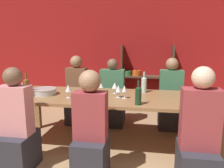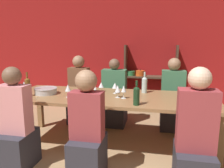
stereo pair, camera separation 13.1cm
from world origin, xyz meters
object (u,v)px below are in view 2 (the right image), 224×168
at_px(wine_glass_red_a, 115,86).
at_px(person_far_c, 172,103).
at_px(wine_glass_red_b, 24,85).
at_px(person_far_a, 80,97).
at_px(wine_glass_empty_a, 194,100).
at_px(wine_glass_red_e, 101,85).
at_px(wine_glass_red_d, 118,89).
at_px(wine_bottle_green, 28,86).
at_px(shelf_unit, 149,87).
at_px(wine_glass_red_c, 68,88).
at_px(wine_bottle_dark, 144,84).
at_px(person_far_b, 114,101).
at_px(wine_glass_red_f, 95,89).
at_px(wine_glass_white_a, 124,89).
at_px(dining_table, 111,101).
at_px(wine_bottle_amber, 136,95).
at_px(person_near_b, 87,138).
at_px(mixing_bowl, 46,91).
at_px(person_near_c, 195,146).
at_px(person_near_a, 17,131).

relative_size(wine_glass_red_a, person_far_c, 0.13).
xyz_separation_m(wine_glass_red_b, person_far_a, (0.56, 0.83, -0.37)).
bearing_deg(person_far_a, wine_glass_empty_a, 145.02).
distance_m(wine_glass_red_b, wine_glass_red_e, 1.15).
xyz_separation_m(wine_glass_red_a, wine_glass_red_d, (0.08, -0.23, 0.00)).
xyz_separation_m(wine_bottle_green, wine_glass_empty_a, (2.15, -0.20, -0.02)).
height_order(shelf_unit, wine_glass_red_c, shelf_unit).
bearing_deg(wine_bottle_dark, wine_glass_red_b, -169.98).
relative_size(wine_glass_red_e, person_far_b, 0.12).
xyz_separation_m(wine_glass_red_f, person_far_a, (-0.57, 0.90, -0.37)).
relative_size(wine_bottle_green, person_far_c, 0.28).
xyz_separation_m(wine_glass_red_c, wine_glass_white_a, (0.75, 0.09, -0.00)).
bearing_deg(wine_glass_red_e, dining_table, -50.44).
xyz_separation_m(shelf_unit, wine_bottle_green, (-1.59, -2.13, 0.38)).
xyz_separation_m(wine_glass_red_d, wine_glass_white_a, (0.08, -0.03, 0.01)).
bearing_deg(wine_glass_red_f, person_far_a, 122.12).
height_order(dining_table, person_far_a, person_far_a).
distance_m(wine_glass_red_c, person_far_c, 1.81).
bearing_deg(person_far_b, wine_glass_red_a, 101.85).
relative_size(dining_table, wine_glass_red_e, 19.91).
bearing_deg(wine_glass_empty_a, wine_bottle_amber, 174.45).
xyz_separation_m(wine_glass_red_b, wine_glass_red_c, (0.77, -0.17, 0.02)).
bearing_deg(wine_glass_red_e, wine_glass_white_a, -40.49).
height_order(wine_glass_red_e, wine_glass_red_f, wine_glass_red_f).
xyz_separation_m(wine_bottle_green, wine_glass_red_f, (0.93, 0.15, -0.03)).
xyz_separation_m(dining_table, person_near_b, (-0.08, -0.82, -0.20)).
height_order(wine_bottle_dark, person_far_c, person_far_c).
bearing_deg(wine_glass_red_e, person_far_c, 28.52).
bearing_deg(mixing_bowl, wine_glass_red_d, -0.04).
height_order(dining_table, wine_glass_red_d, wine_glass_red_d).
bearing_deg(person_far_b, wine_glass_red_d, 103.86).
distance_m(shelf_unit, person_far_b, 1.21).
relative_size(wine_glass_empty_a, person_far_b, 0.14).
height_order(mixing_bowl, person_far_a, person_far_a).
relative_size(wine_bottle_dark, wine_glass_white_a, 1.77).
distance_m(wine_glass_red_e, wine_glass_red_f, 0.33).
bearing_deg(wine_glass_red_f, wine_glass_red_d, 4.58).
relative_size(wine_bottle_amber, wine_glass_empty_a, 1.84).
distance_m(wine_bottle_green, wine_bottle_amber, 1.52).
height_order(dining_table, mixing_bowl, mixing_bowl).
xyz_separation_m(shelf_unit, wine_glass_red_a, (-0.44, -1.73, 0.35)).
bearing_deg(wine_glass_red_f, person_near_c, -30.70).
relative_size(wine_glass_red_c, person_far_c, 0.15).
bearing_deg(person_far_c, wine_glass_red_c, 35.10).
relative_size(mixing_bowl, person_near_a, 0.27).
xyz_separation_m(person_far_b, person_far_c, (1.01, -0.01, 0.02)).
xyz_separation_m(mixing_bowl, person_far_b, (0.83, 0.90, -0.35)).
distance_m(wine_bottle_dark, person_far_a, 1.37).
bearing_deg(wine_glass_red_b, shelf_unit, 46.83).
relative_size(dining_table, wine_glass_red_c, 16.08).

